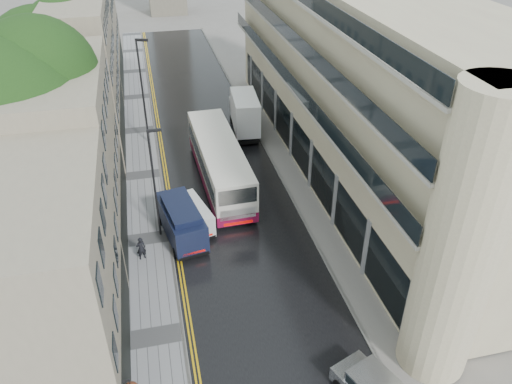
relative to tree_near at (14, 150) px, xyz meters
name	(u,v)px	position (x,y,z in m)	size (l,w,h in m)	color
road	(217,167)	(12.50, 7.50, -6.94)	(9.00, 85.00, 0.02)	black
left_sidewalk	(144,175)	(6.65, 7.50, -6.89)	(2.70, 85.00, 0.12)	gray
right_sidewalk	(282,160)	(17.90, 7.50, -6.89)	(1.80, 85.00, 0.12)	slate
old_shop_row	(84,96)	(3.05, 10.00, -0.95)	(4.50, 56.00, 12.00)	gray
modern_block	(353,80)	(22.80, 6.00, 0.05)	(8.00, 40.00, 14.00)	beige
tree_near	(14,150)	(0.00, 0.00, 0.00)	(10.56, 10.56, 13.89)	black
tree_far	(49,82)	(0.30, 13.00, -0.72)	(9.24, 9.24, 12.46)	black
cream_bus	(211,189)	(11.15, 1.68, -5.23)	(2.82, 12.40, 3.38)	silver
white_lorry	(236,121)	(14.91, 11.98, -5.09)	(2.10, 6.99, 3.67)	white
white_van	(189,230)	(9.21, -1.59, -6.04)	(1.68, 3.92, 1.77)	silver
navy_van	(174,240)	(8.20, -2.90, -5.61)	(2.06, 5.15, 2.63)	black
pedestrian	(141,248)	(6.17, -2.74, -6.03)	(0.58, 0.38, 1.58)	black
lamp_post_near	(154,186)	(7.42, -0.55, -3.08)	(0.84, 0.19, 7.48)	black
lamp_post_far	(143,94)	(7.34, 13.12, -2.33)	(1.01, 0.22, 8.98)	#232325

